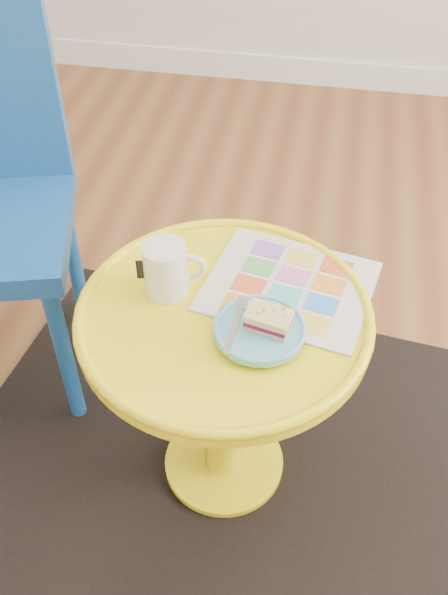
% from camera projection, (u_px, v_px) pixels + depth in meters
% --- Properties ---
extents(floor, '(4.00, 4.00, 0.00)m').
position_uv_depth(floor, '(217.00, 439.00, 1.69)').
color(floor, brown).
rests_on(floor, ground).
extents(room_walls, '(4.00, 4.00, 4.00)m').
position_uv_depth(room_walls, '(7.00, 167.00, 2.48)').
color(room_walls, silver).
rests_on(room_walls, ground).
extents(rug, '(1.43, 1.25, 0.01)m').
position_uv_depth(rug, '(224.00, 464.00, 1.63)').
color(rug, black).
rests_on(rug, ground).
extents(side_table, '(0.57, 0.57, 0.54)m').
position_uv_depth(side_table, '(224.00, 364.00, 1.37)').
color(side_table, yellow).
rests_on(side_table, ground).
extents(newspaper, '(0.36, 0.33, 0.01)m').
position_uv_depth(newspaper, '(289.00, 286.00, 1.31)').
color(newspaper, silver).
rests_on(newspaper, side_table).
extents(mug, '(0.12, 0.08, 0.11)m').
position_uv_depth(mug, '(167.00, 268.00, 1.26)').
color(mug, white).
rests_on(mug, side_table).
extents(plate, '(0.17, 0.17, 0.02)m').
position_uv_depth(plate, '(260.00, 330.00, 1.20)').
color(plate, '#61B3CE').
rests_on(plate, newspaper).
extents(cake_slice, '(0.09, 0.07, 0.04)m').
position_uv_depth(cake_slice, '(269.00, 320.00, 1.19)').
color(cake_slice, '#D3BC8C').
rests_on(cake_slice, plate).
extents(fork, '(0.02, 0.14, 0.00)m').
position_uv_depth(fork, '(236.00, 322.00, 1.21)').
color(fork, silver).
rests_on(fork, plate).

